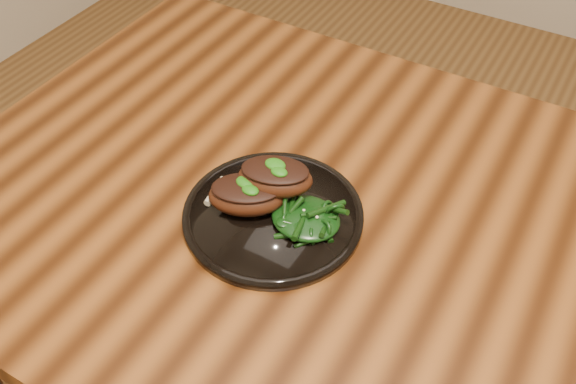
% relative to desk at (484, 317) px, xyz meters
% --- Properties ---
extents(desk, '(1.60, 0.80, 0.75)m').
position_rel_desk_xyz_m(desk, '(0.00, 0.00, 0.00)').
color(desk, black).
rests_on(desk, ground).
extents(plate, '(0.25, 0.25, 0.01)m').
position_rel_desk_xyz_m(plate, '(-0.30, -0.05, 0.09)').
color(plate, black).
rests_on(plate, desk).
extents(lamb_chop_front, '(0.12, 0.11, 0.05)m').
position_rel_desk_xyz_m(lamb_chop_front, '(-0.33, -0.06, 0.12)').
color(lamb_chop_front, '#3F1B0C').
rests_on(lamb_chop_front, plate).
extents(lamb_chop_back, '(0.12, 0.10, 0.05)m').
position_rel_desk_xyz_m(lamb_chop_back, '(-0.31, -0.03, 0.14)').
color(lamb_chop_back, '#3F1B0C').
rests_on(lamb_chop_back, plate).
extents(herb_smear, '(0.09, 0.06, 0.01)m').
position_rel_desk_xyz_m(herb_smear, '(-0.33, -0.00, 0.10)').
color(herb_smear, '#104F08').
rests_on(herb_smear, plate).
extents(greens_heap, '(0.09, 0.09, 0.04)m').
position_rel_desk_xyz_m(greens_heap, '(-0.25, -0.05, 0.11)').
color(greens_heap, black).
rests_on(greens_heap, plate).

